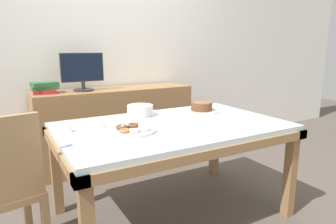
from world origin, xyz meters
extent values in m
plane|color=#564C44|center=(0.00, 0.00, 0.00)|extent=(12.00, 12.00, 0.00)
cube|color=white|center=(0.00, 1.52, 1.30)|extent=(8.00, 0.10, 2.60)
cube|color=silver|center=(0.00, 0.00, 0.70)|extent=(1.62, 1.00, 0.04)
cube|color=olive|center=(0.00, -0.48, 0.65)|extent=(1.65, 0.08, 0.06)
cube|color=olive|center=(0.00, 0.48, 0.65)|extent=(1.65, 0.08, 0.06)
cube|color=olive|center=(-0.78, 0.00, 0.65)|extent=(0.08, 1.04, 0.06)
cube|color=olive|center=(0.78, 0.00, 0.65)|extent=(0.08, 1.04, 0.06)
cube|color=olive|center=(0.76, -0.45, 0.33)|extent=(0.07, 0.07, 0.66)
cube|color=olive|center=(-0.76, 0.45, 0.33)|extent=(0.07, 0.07, 0.66)
cube|color=olive|center=(0.76, 0.45, 0.33)|extent=(0.07, 0.07, 0.66)
cube|color=tan|center=(-1.11, -0.21, 0.71)|extent=(0.40, 0.11, 0.45)
cube|color=tan|center=(-0.99, 0.20, 0.23)|extent=(0.05, 0.05, 0.45)
cube|color=olive|center=(0.00, 1.22, 0.42)|extent=(1.67, 0.44, 0.84)
cylinder|color=#262628|center=(-0.33, 1.22, 0.84)|extent=(0.20, 0.20, 0.02)
cylinder|color=#262628|center=(-0.33, 1.22, 0.90)|extent=(0.04, 0.04, 0.09)
cube|color=#262628|center=(-0.33, 1.22, 1.07)|extent=(0.42, 0.02, 0.28)
cube|color=black|center=(-0.33, 1.20, 1.07)|extent=(0.40, 0.00, 0.26)
cube|color=maroon|center=(-0.69, 1.22, 0.86)|extent=(0.23, 0.20, 0.04)
cube|color=#2D6638|center=(-0.69, 1.22, 0.89)|extent=(0.24, 0.15, 0.03)
cube|color=#2D6638|center=(-0.69, 1.22, 0.93)|extent=(0.25, 0.19, 0.04)
cylinder|color=silver|center=(0.44, 0.24, 0.73)|extent=(0.30, 0.30, 0.01)
cylinder|color=brown|center=(0.44, 0.24, 0.77)|extent=(0.18, 0.18, 0.07)
cylinder|color=brown|center=(0.44, 0.24, 0.80)|extent=(0.18, 0.18, 0.01)
cylinder|color=silver|center=(-0.33, -0.04, 0.73)|extent=(0.32, 0.32, 0.01)
torus|color=white|center=(-0.25, -0.04, 0.75)|extent=(0.08, 0.08, 0.02)
torus|color=brown|center=(-0.30, 0.02, 0.75)|extent=(0.08, 0.08, 0.02)
torus|color=white|center=(-0.36, 0.04, 0.75)|extent=(0.08, 0.08, 0.03)
torus|color=brown|center=(-0.39, 0.00, 0.75)|extent=(0.08, 0.08, 0.03)
torus|color=#B27042|center=(-0.40, -0.08, 0.75)|extent=(0.07, 0.07, 0.02)
torus|color=white|center=(-0.35, -0.11, 0.74)|extent=(0.07, 0.07, 0.02)
torus|color=white|center=(-0.27, -0.10, 0.75)|extent=(0.08, 0.08, 0.02)
cylinder|color=silver|center=(-0.09, 0.36, 0.73)|extent=(0.21, 0.21, 0.01)
cylinder|color=silver|center=(-0.09, 0.36, 0.74)|extent=(0.21, 0.21, 0.01)
cylinder|color=silver|center=(-0.09, 0.36, 0.75)|extent=(0.21, 0.21, 0.01)
cylinder|color=silver|center=(-0.09, 0.36, 0.76)|extent=(0.21, 0.21, 0.01)
cylinder|color=silver|center=(-0.09, 0.36, 0.77)|extent=(0.21, 0.21, 0.01)
cylinder|color=silver|center=(-0.09, 0.36, 0.78)|extent=(0.21, 0.21, 0.01)
cylinder|color=silver|center=(-0.09, 0.36, 0.79)|extent=(0.21, 0.21, 0.01)
cylinder|color=silver|center=(-0.09, 0.36, 0.80)|extent=(0.21, 0.21, 0.01)
cylinder|color=silver|center=(-0.09, 0.36, 0.81)|extent=(0.21, 0.21, 0.01)
cylinder|color=silver|center=(-0.47, 0.17, 0.73)|extent=(0.04, 0.04, 0.02)
cylinder|color=white|center=(-0.47, 0.17, 0.73)|extent=(0.03, 0.03, 0.00)
cone|color=#F9B74C|center=(-0.47, 0.17, 0.75)|extent=(0.01, 0.01, 0.02)
cylinder|color=silver|center=(0.61, -0.23, 0.73)|extent=(0.04, 0.04, 0.02)
cylinder|color=white|center=(0.61, -0.23, 0.73)|extent=(0.03, 0.03, 0.00)
cone|color=#F9B74C|center=(0.61, -0.23, 0.75)|extent=(0.01, 0.01, 0.02)
cylinder|color=silver|center=(-0.69, 0.16, 0.73)|extent=(0.04, 0.04, 0.02)
cylinder|color=white|center=(-0.69, 0.16, 0.73)|extent=(0.03, 0.03, 0.00)
cone|color=#F9B74C|center=(-0.69, 0.16, 0.75)|extent=(0.01, 0.01, 0.02)
camera|label=1|loc=(-1.07, -1.82, 1.27)|focal=32.00mm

